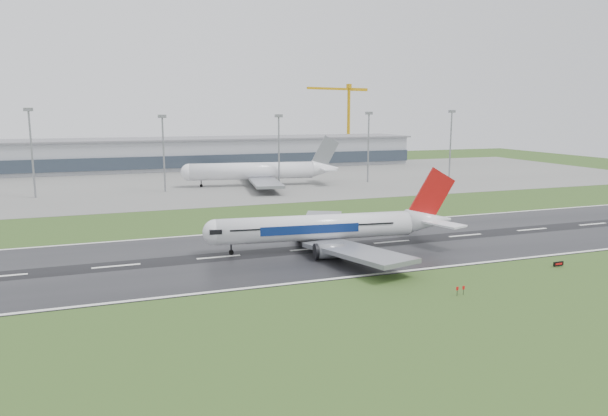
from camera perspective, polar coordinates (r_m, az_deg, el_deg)
name	(u,v)px	position (r m, az deg, el deg)	size (l,w,h in m)	color
ground	(310,249)	(121.15, 0.61, -4.27)	(520.00, 520.00, 0.00)	#2B471A
runway	(310,249)	(121.14, 0.61, -4.24)	(400.00, 45.00, 0.10)	black
apron	(208,181)	(240.50, -9.78, 2.70)	(400.00, 130.00, 0.08)	slate
terminal	(188,154)	(298.78, -11.84, 5.46)	(240.00, 36.00, 15.00)	#90939A
main_airliner	(333,211)	(120.01, 3.01, -0.35)	(55.78, 53.12, 16.47)	silver
parked_airliner	(259,162)	(223.84, -4.67, 4.74)	(64.82, 60.35, 19.00)	white
tower_crane	(349,123)	(340.15, 4.59, 8.72)	(46.10, 2.51, 45.41)	#C08A0B
runway_sign	(558,264)	(118.52, 24.62, -5.25)	(2.30, 0.26, 1.04)	black
floodmast_1	(32,155)	(212.00, -26.10, 4.88)	(0.64, 0.64, 29.56)	gray
floodmast_2	(164,155)	(211.75, -14.18, 5.26)	(0.64, 0.64, 27.16)	gray
floodmast_3	(279,152)	(220.46, -2.59, 5.73)	(0.64, 0.64, 27.19)	gray
floodmast_4	(368,149)	(234.87, 6.60, 6.05)	(0.64, 0.64, 28.17)	gray
floodmast_5	(450,146)	(255.16, 14.78, 6.18)	(0.64, 0.64, 28.90)	gray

